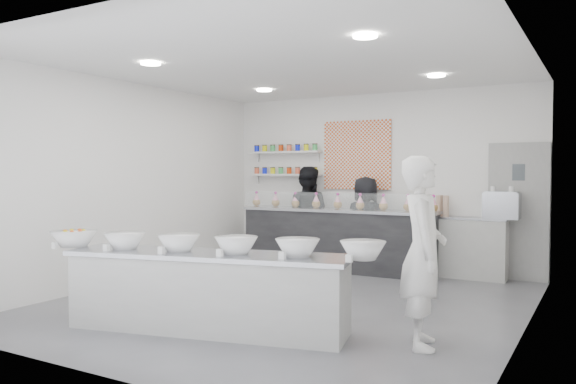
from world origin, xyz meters
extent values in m
plane|color=#515156|center=(0.00, 0.00, 0.00)|extent=(6.00, 6.00, 0.00)
plane|color=white|center=(0.00, 0.00, 3.00)|extent=(6.00, 6.00, 0.00)
plane|color=white|center=(0.00, 3.00, 1.50)|extent=(5.50, 0.00, 5.50)
plane|color=white|center=(-2.75, 0.00, 1.50)|extent=(0.00, 6.00, 6.00)
plane|color=white|center=(2.75, 0.00, 1.50)|extent=(0.00, 6.00, 6.00)
cube|color=gray|center=(2.30, 2.97, 1.05)|extent=(0.88, 0.04, 2.10)
cube|color=#CB430C|center=(-0.35, 2.98, 1.95)|extent=(1.25, 0.03, 1.20)
cube|color=silver|center=(-1.75, 2.90, 1.60)|extent=(1.45, 0.22, 0.04)
cube|color=silver|center=(-1.75, 2.90, 2.02)|extent=(1.45, 0.22, 0.04)
cylinder|color=white|center=(-1.40, -1.00, 2.98)|extent=(0.24, 0.24, 0.02)
cylinder|color=white|center=(1.40, -1.00, 2.98)|extent=(0.24, 0.24, 0.02)
cylinder|color=white|center=(-1.40, 1.60, 2.98)|extent=(0.24, 0.24, 0.02)
cylinder|color=white|center=(1.40, 1.60, 2.98)|extent=(0.24, 0.24, 0.02)
cube|color=#A4A4A0|center=(-0.13, -1.54, 0.41)|extent=(3.09, 1.36, 0.82)
cube|color=black|center=(-0.45, 2.40, 0.52)|extent=(3.36, 0.68, 1.04)
cube|color=white|center=(-0.45, 2.11, 1.18)|extent=(3.30, 0.08, 0.28)
cube|color=#A4A4A0|center=(1.55, 2.78, 0.47)|extent=(1.28, 0.41, 0.95)
cube|color=#93969E|center=(2.09, 2.78, 1.15)|extent=(0.51, 0.35, 0.39)
imported|color=white|center=(1.97, -0.94, 0.91)|extent=(0.63, 0.77, 1.81)
imported|color=black|center=(-1.18, 2.65, 0.87)|extent=(0.98, 0.84, 1.75)
imported|color=black|center=(-0.05, 2.65, 0.79)|extent=(0.77, 0.50, 1.58)
camera|label=1|loc=(3.48, -6.15, 1.67)|focal=35.00mm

